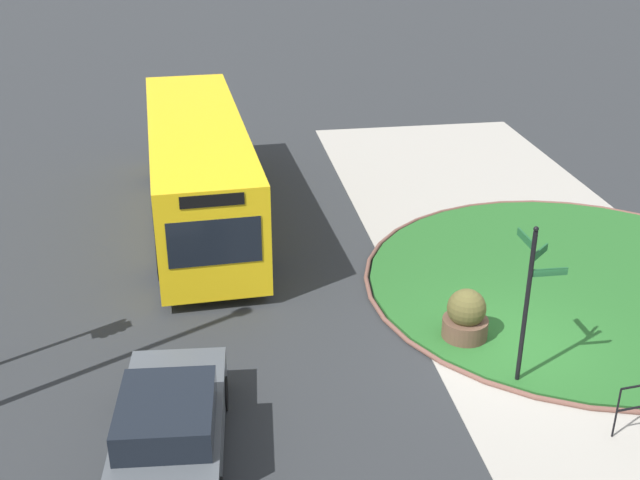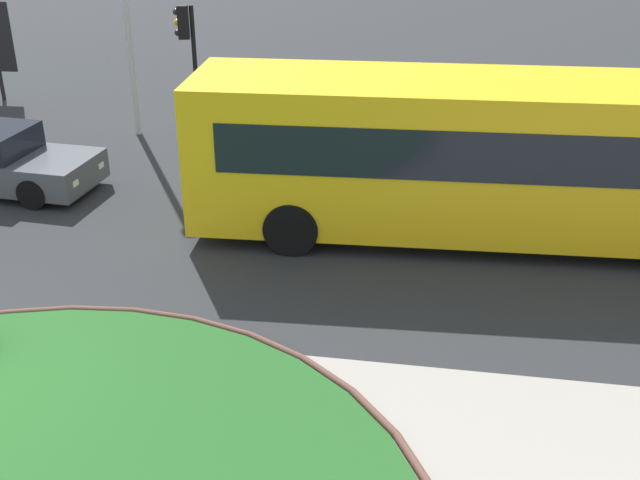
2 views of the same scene
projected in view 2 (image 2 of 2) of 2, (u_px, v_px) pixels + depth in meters
bus_yellow at (486, 155)px, 14.20m from camera, size 10.91×3.11×2.98m
traffic_light_far at (188, 44)px, 18.73m from camera, size 0.48×0.32×3.41m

